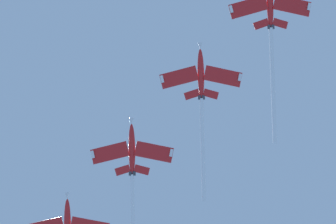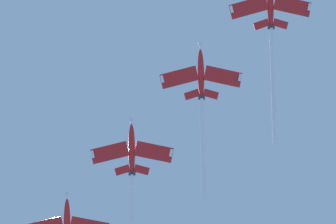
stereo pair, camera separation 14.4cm
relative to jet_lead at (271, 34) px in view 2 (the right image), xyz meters
name	(u,v)px [view 2 (the right image)]	position (x,y,z in m)	size (l,w,h in m)	color
jet_lead	(271,34)	(0.00, 0.00, 0.00)	(28.79, 29.77, 18.17)	red
jet_second	(202,101)	(22.30, 1.44, -6.52)	(26.65, 27.26, 17.69)	red
jet_third	(132,182)	(46.30, 0.82, -15.35)	(31.11, 31.89, 21.25)	red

